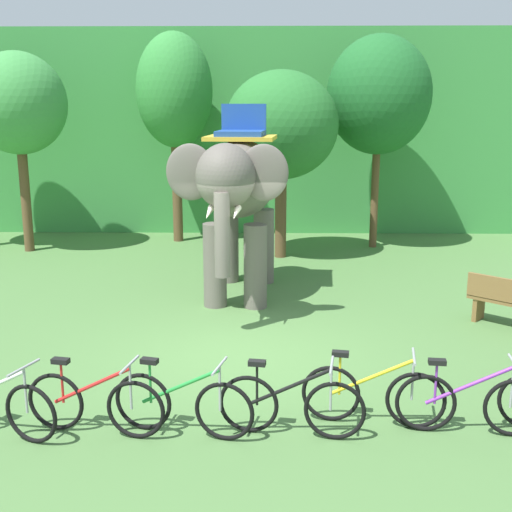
% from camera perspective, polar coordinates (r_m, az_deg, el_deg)
% --- Properties ---
extents(ground_plane, '(80.00, 80.00, 0.00)m').
position_cam_1_polar(ground_plane, '(10.23, -1.43, -8.39)').
color(ground_plane, '#4C753D').
extents(foliage_hedge, '(36.00, 6.00, 5.92)m').
position_cam_1_polar(foliage_hedge, '(22.16, -0.07, 11.09)').
color(foliage_hedge, '#3D8E42').
rests_on(foliage_hedge, ground).
extents(tree_far_left, '(2.43, 2.43, 5.08)m').
position_cam_1_polar(tree_far_left, '(17.75, -20.21, 12.42)').
color(tree_far_left, brown).
rests_on(tree_far_left, ground).
extents(tree_left, '(2.06, 2.06, 5.68)m').
position_cam_1_polar(tree_left, '(18.14, -7.19, 14.14)').
color(tree_left, brown).
rests_on(tree_left, ground).
extents(tree_right, '(2.77, 2.77, 4.59)m').
position_cam_1_polar(tree_right, '(16.03, 2.25, 11.37)').
color(tree_right, brown).
rests_on(tree_right, ground).
extents(tree_center, '(2.70, 2.70, 5.53)m').
position_cam_1_polar(tree_center, '(17.49, 10.76, 13.71)').
color(tree_center, brown).
rests_on(tree_center, ground).
extents(elephant, '(2.09, 4.20, 3.78)m').
position_cam_1_polar(elephant, '(12.51, -1.56, 6.01)').
color(elephant, '#665E56').
rests_on(elephant, ground).
extents(bike_red, '(1.69, 0.53, 0.92)m').
position_cam_1_polar(bike_red, '(7.92, -14.01, -12.45)').
color(bike_red, black).
rests_on(bike_red, ground).
extents(bike_green, '(1.67, 0.59, 0.92)m').
position_cam_1_polar(bike_green, '(7.72, -6.47, -12.81)').
color(bike_green, black).
rests_on(bike_green, ground).
extents(bike_black, '(1.70, 0.52, 0.92)m').
position_cam_1_polar(bike_black, '(7.66, 3.08, -12.96)').
color(bike_black, black).
rests_on(bike_black, ground).
extents(bike_yellow, '(1.69, 0.52, 0.92)m').
position_cam_1_polar(bike_yellow, '(8.02, 10.21, -11.91)').
color(bike_yellow, black).
rests_on(bike_yellow, ground).
extents(bike_purple, '(1.70, 0.52, 0.92)m').
position_cam_1_polar(bike_purple, '(8.08, 18.28, -12.19)').
color(bike_purple, black).
rests_on(bike_purple, ground).
extents(wooden_bench, '(1.40, 1.30, 0.89)m').
position_cam_1_polar(wooden_bench, '(11.93, 21.60, -3.75)').
color(wooden_bench, brown).
rests_on(wooden_bench, ground).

